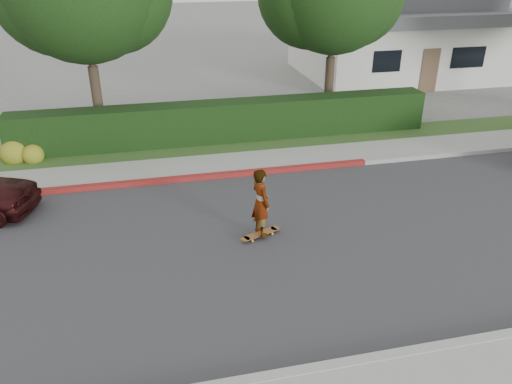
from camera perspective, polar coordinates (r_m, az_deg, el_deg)
ground at (r=13.14m, az=15.45°, el=-4.11°), size 120.00×120.00×0.00m
road at (r=13.14m, az=15.45°, el=-4.09°), size 60.00×8.00×0.01m
curb_near at (r=10.37m, az=26.03°, el=-14.71°), size 60.00×0.20×0.15m
curb_far at (r=16.42m, az=9.06°, el=3.09°), size 60.00×0.20×0.15m
curb_red_section at (r=15.37m, az=-8.59°, el=1.49°), size 12.00×0.21×0.15m
sidewalk_far at (r=17.20m, az=7.98°, el=4.19°), size 60.00×1.60×0.12m
planting_strip at (r=18.61m, az=6.28°, el=5.97°), size 60.00×1.60×0.10m
hedge at (r=18.22m, az=-3.28°, el=7.98°), size 15.00×1.00×1.50m
flowering_shrub at (r=18.18m, az=-25.34°, el=4.01°), size 1.40×1.00×0.90m
house at (r=29.66m, az=15.82°, el=16.83°), size 10.60×8.60×4.30m
skateboard at (r=12.29m, az=0.52°, el=-4.78°), size 1.11×0.62×0.10m
skateboarder at (r=11.87m, az=0.54°, el=-1.19°), size 0.56×0.71×1.70m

